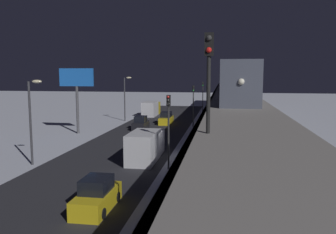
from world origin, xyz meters
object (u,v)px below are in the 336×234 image
sedan_black (141,124)px  delivery_van (146,145)px  rail_signal (209,65)px  box_truck (151,109)px  subway_train (231,77)px  commercial_billboard (77,84)px  sedan_yellow (97,196)px  traffic_light_mid (193,100)px  sedan_yellow_2 (166,119)px  traffic_light_near (168,121)px  traffic_light_far (203,92)px

sedan_black → delivery_van: bearing=105.1°
rail_signal → box_truck: 55.01m
subway_train → sedan_black: size_ratio=18.25×
box_truck → commercial_billboard: size_ratio=0.83×
sedan_yellow → sedan_black: (4.60, -30.36, 0.01)m
sedan_yellow → traffic_light_mid: traffic_light_mid is taller
delivery_van → traffic_light_mid: traffic_light_mid is taller
sedan_yellow_2 → delivery_van: (-2.00, 24.02, 0.55)m
subway_train → delivery_van: size_ratio=10.01×
sedan_yellow → commercial_billboard: commercial_billboard is taller
box_truck → commercial_billboard: commercial_billboard is taller
subway_train → traffic_light_near: bearing=80.0°
sedan_black → delivery_van: 18.39m
box_truck → sedan_black: bearing=96.7°
subway_train → rail_signal: bearing=87.9°
rail_signal → commercial_billboard: (19.14, -30.85, -1.67)m
traffic_light_mid → traffic_light_far: (0.00, -24.28, 0.00)m
subway_train → sedan_yellow: (8.64, 41.86, -6.76)m
rail_signal → traffic_light_mid: 39.56m
sedan_yellow → commercial_billboard: bearing=115.7°
traffic_light_mid → commercial_billboard: bearing=28.6°
commercial_billboard → sedan_yellow_2: bearing=-133.1°
rail_signal → commercial_billboard: bearing=-58.2°
traffic_light_near → sedan_yellow_2: bearing=-80.2°
traffic_light_mid → sedan_yellow: bearing=85.1°
sedan_yellow_2 → sedan_black: size_ratio=1.18×
sedan_yellow → rail_signal: bearing=-38.1°
delivery_van → traffic_light_mid: bearing=-97.3°
sedan_black → traffic_light_near: traffic_light_near is taller
rail_signal → subway_train: bearing=-92.1°
sedan_yellow_2 → traffic_light_far: traffic_light_far is taller
traffic_light_mid → traffic_light_far: same height
traffic_light_far → box_truck: bearing=48.0°
box_truck → traffic_light_mid: 16.94m
sedan_yellow_2 → sedan_black: 6.87m
sedan_yellow → sedan_yellow_2: size_ratio=0.93×
box_truck → traffic_light_far: bearing=-132.0°
subway_train → delivery_van: subway_train is taller
subway_train → traffic_light_far: bearing=-70.4°
delivery_van → traffic_light_near: size_ratio=1.16×
sedan_yellow → traffic_light_far: size_ratio=0.69×
sedan_black → traffic_light_near: 22.48m
sedan_yellow → traffic_light_far: 58.18m
subway_train → traffic_light_near: (5.74, 32.41, -3.35)m
traffic_light_far → sedan_yellow: bearing=87.1°
sedan_yellow → traffic_light_mid: bearing=85.1°
delivery_van → sedan_yellow: bearing=89.1°
sedan_yellow_2 → traffic_light_near: (-4.70, 27.19, 3.40)m
delivery_van → commercial_billboard: bearing=-45.8°
sedan_yellow_2 → traffic_light_far: bearing=77.6°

